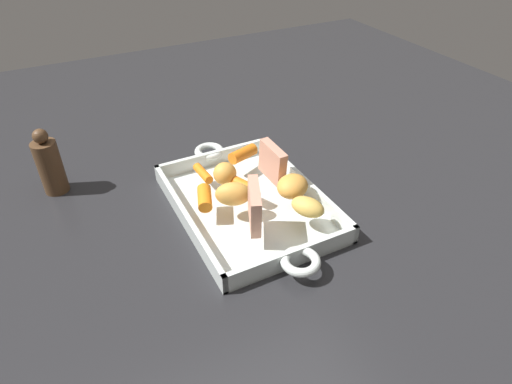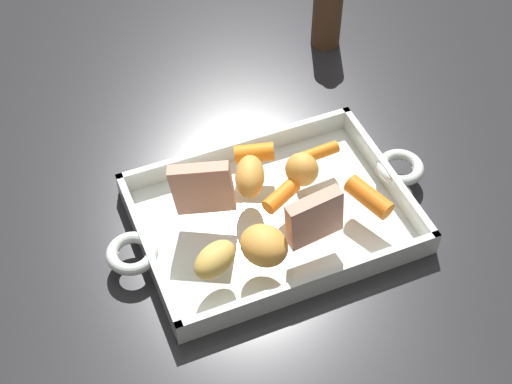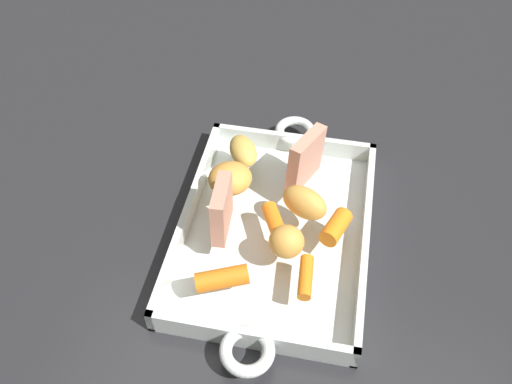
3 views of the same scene
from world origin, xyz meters
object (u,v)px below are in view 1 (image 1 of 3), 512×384
Objects in this scene: roasting_dish at (247,204)px; baby_carrot_long at (247,185)px; roast_slice_thick at (272,162)px; potato_whole at (292,186)px; potato_halved at (233,194)px; roast_slice_outer at (254,206)px; potato_corner at (308,207)px; baby_carrot_center_left at (203,173)px; potato_golden_small at (225,173)px; pepper_mill at (50,165)px; baby_carrot_center_right at (243,154)px; baby_carrot_southeast at (205,198)px.

baby_carrot_long is (0.01, -0.00, 0.03)m from roasting_dish.
roast_slice_thick reaches higher than roasting_dish.
potato_whole is at bearing -120.81° from roasting_dish.
potato_halved is at bearing 115.09° from roasting_dish.
roast_slice_outer reaches higher than potato_corner.
baby_carrot_long is at bearing 50.80° from potato_whole.
roast_slice_outer is 0.13m from roast_slice_thick.
baby_carrot_long is 0.80× the size of potato_halved.
baby_carrot_center_left is 0.94× the size of potato_corner.
potato_golden_small is at bearing 29.86° from potato_corner.
baby_carrot_center_left is 0.21m from potato_corner.
roast_slice_thick reaches higher than baby_carrot_long.
pepper_mill is at bearing 54.78° from potato_whole.
baby_carrot_center_left is at bearing 43.28° from potato_whole.
potato_whole reaches higher than baby_carrot_center_right.
roast_slice_thick is at bearing -166.84° from baby_carrot_center_right.
roasting_dish is at bearing -95.70° from baby_carrot_southeast.
roast_slice_outer reaches higher than baby_carrot_center_right.
baby_carrot_southeast reaches higher than baby_carrot_long.
baby_carrot_center_right is at bearing -32.33° from potato_halved.
roast_slice_thick is 0.09m from baby_carrot_center_right.
pepper_mill reaches higher than potato_halved.
potato_whole reaches higher than baby_carrot_center_left.
baby_carrot_center_left is 0.17m from potato_whole.
roasting_dish is 6.81× the size of potato_halved.
potato_golden_small is 0.74× the size of potato_whole.
roasting_dish is 0.06m from potato_halved.
potato_corner is (-0.02, -0.09, -0.02)m from roast_slice_outer.
roast_slice_thick is 1.33× the size of baby_carrot_southeast.
pepper_mill is (0.31, 0.35, 0.01)m from potato_corner.
baby_carrot_center_left is 1.08× the size of baby_carrot_southeast.
baby_carrot_southeast is at bearing 96.55° from roast_slice_thick.
potato_whole is (-0.05, -0.14, 0.01)m from baby_carrot_southeast.
pepper_mill is at bearing 46.45° from baby_carrot_southeast.
potato_halved is 1.43× the size of potato_golden_small.
baby_carrot_southeast is 0.82× the size of potato_halved.
baby_carrot_long is at bearing -87.91° from baby_carrot_southeast.
roasting_dish is at bearing 154.62° from baby_carrot_long.
potato_corner is 0.44× the size of pepper_mill.
roast_slice_thick reaches higher than potato_corner.
baby_carrot_long is 0.90× the size of baby_carrot_center_left.
potato_halved is at bearing 7.27° from roast_slice_outer.
baby_carrot_long is 0.09m from baby_carrot_center_left.
baby_carrot_southeast is (-0.08, 0.03, 0.00)m from baby_carrot_center_left.
baby_carrot_center_right is at bearing -50.54° from baby_carrot_southeast.
potato_halved is (-0.02, 0.03, 0.04)m from roasting_dish.
roast_slice_thick is at bearing -118.25° from pepper_mill.
potato_halved is 1.06× the size of potato_corner.
potato_whole is (-0.05, -0.06, 0.01)m from baby_carrot_long.
potato_halved reaches higher than roasting_dish.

